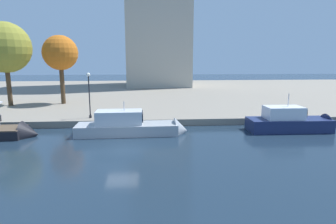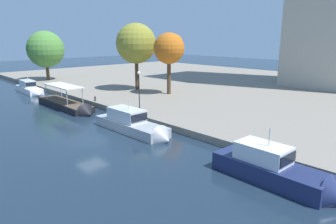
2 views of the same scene
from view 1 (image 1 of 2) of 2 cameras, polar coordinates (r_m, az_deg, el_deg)
ground_plane at (r=22.14m, az=-9.38°, el=-7.55°), size 220.00×220.00×0.00m
dock_promenade at (r=56.29m, az=-6.38°, el=3.92°), size 120.00×55.00×0.71m
motor_yacht_2 at (r=26.31m, az=-7.05°, el=-3.29°), size 10.28×2.81×4.09m
motor_yacht_3 at (r=29.89m, az=24.18°, el=-2.21°), size 8.83×2.76×4.50m
mooring_bollard_0 at (r=32.98m, az=-30.89°, el=-0.98°), size 0.26×0.26×0.69m
lamp_post at (r=30.70m, az=-15.69°, el=4.08°), size 0.38×0.38×4.77m
tree_1 at (r=41.96m, az=-20.86°, el=11.31°), size 4.74×4.74×9.40m
tree_2 at (r=43.45m, az=-30.43°, el=11.20°), size 6.60×6.60×10.98m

